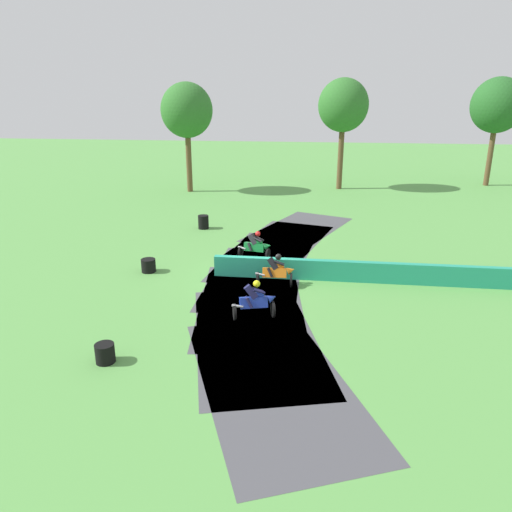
{
  "coord_description": "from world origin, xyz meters",
  "views": [
    {
      "loc": [
        2.47,
        -19.97,
        7.8
      ],
      "look_at": [
        0.0,
        0.19,
        0.9
      ],
      "focal_mm": 34.25,
      "sensor_mm": 36.0,
      "label": 1
    }
  ],
  "objects_px": {
    "motorcycle_trailing_blue": "(256,300)",
    "tire_stack_near": "(203,222)",
    "tire_stack_mid_b": "(105,353)",
    "tire_stack_mid_a": "(149,265)",
    "motorcycle_chase_orange": "(276,271)",
    "motorcycle_lead_green": "(256,246)"
  },
  "relations": [
    {
      "from": "motorcycle_trailing_blue",
      "to": "tire_stack_near",
      "type": "distance_m",
      "value": 12.36
    },
    {
      "from": "tire_stack_mid_b",
      "to": "tire_stack_mid_a",
      "type": "bearing_deg",
      "value": 99.27
    },
    {
      "from": "motorcycle_chase_orange",
      "to": "tire_stack_mid_a",
      "type": "bearing_deg",
      "value": 170.95
    },
    {
      "from": "tire_stack_near",
      "to": "tire_stack_mid_a",
      "type": "relative_size",
      "value": 1.24
    },
    {
      "from": "motorcycle_lead_green",
      "to": "motorcycle_chase_orange",
      "type": "distance_m",
      "value": 3.55
    },
    {
      "from": "motorcycle_lead_green",
      "to": "motorcycle_chase_orange",
      "type": "height_order",
      "value": "motorcycle_lead_green"
    },
    {
      "from": "motorcycle_chase_orange",
      "to": "tire_stack_mid_a",
      "type": "xyz_separation_m",
      "value": [
        -5.88,
        0.94,
        -0.34
      ]
    },
    {
      "from": "motorcycle_trailing_blue",
      "to": "tire_stack_mid_b",
      "type": "relative_size",
      "value": 2.8
    },
    {
      "from": "motorcycle_trailing_blue",
      "to": "tire_stack_near",
      "type": "bearing_deg",
      "value": 111.53
    },
    {
      "from": "tire_stack_near",
      "to": "tire_stack_mid_b",
      "type": "relative_size",
      "value": 1.33
    },
    {
      "from": "motorcycle_chase_orange",
      "to": "tire_stack_mid_b",
      "type": "distance_m",
      "value": 8.19
    },
    {
      "from": "motorcycle_lead_green",
      "to": "motorcycle_chase_orange",
      "type": "relative_size",
      "value": 1.02
    },
    {
      "from": "motorcycle_chase_orange",
      "to": "motorcycle_trailing_blue",
      "type": "xyz_separation_m",
      "value": [
        -0.5,
        -3.09,
        0.0
      ]
    },
    {
      "from": "motorcycle_trailing_blue",
      "to": "tire_stack_near",
      "type": "relative_size",
      "value": 2.1
    },
    {
      "from": "tire_stack_mid_a",
      "to": "tire_stack_mid_b",
      "type": "bearing_deg",
      "value": -80.73
    },
    {
      "from": "motorcycle_lead_green",
      "to": "tire_stack_mid_b",
      "type": "distance_m",
      "value": 10.61
    },
    {
      "from": "motorcycle_chase_orange",
      "to": "tire_stack_mid_b",
      "type": "height_order",
      "value": "motorcycle_chase_orange"
    },
    {
      "from": "motorcycle_chase_orange",
      "to": "motorcycle_trailing_blue",
      "type": "height_order",
      "value": "motorcycle_trailing_blue"
    },
    {
      "from": "tire_stack_mid_b",
      "to": "tire_stack_near",
      "type": "bearing_deg",
      "value": 91.55
    },
    {
      "from": "motorcycle_chase_orange",
      "to": "tire_stack_near",
      "type": "xyz_separation_m",
      "value": [
        -5.03,
        8.4,
        -0.24
      ]
    },
    {
      "from": "motorcycle_trailing_blue",
      "to": "motorcycle_lead_green",
      "type": "bearing_deg",
      "value": 96.84
    },
    {
      "from": "tire_stack_mid_a",
      "to": "motorcycle_chase_orange",
      "type": "bearing_deg",
      "value": -9.05
    }
  ]
}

